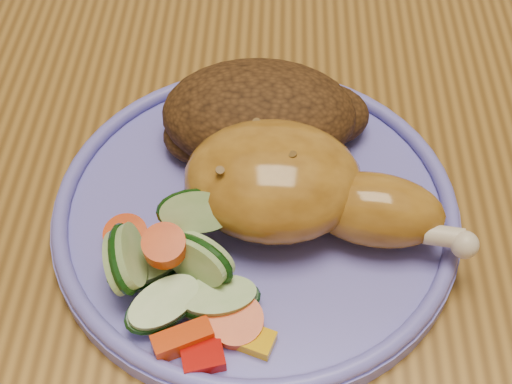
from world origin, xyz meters
TOP-DOWN VIEW (x-y plane):
  - dining_table at (0.00, 0.00)m, footprint 0.90×1.40m
  - plate at (-0.08, -0.14)m, footprint 0.25×0.25m
  - plate_rim at (-0.08, -0.14)m, footprint 0.25×0.25m
  - chicken_leg at (-0.06, -0.15)m, footprint 0.17×0.09m
  - rice_pilaf at (-0.08, -0.08)m, footprint 0.14×0.09m
  - vegetable_pile at (-0.12, -0.20)m, footprint 0.11×0.11m

SIDE VIEW (x-z plane):
  - dining_table at x=0.00m, z-range 0.29..1.04m
  - plate at x=-0.08m, z-range 0.75..0.76m
  - plate_rim at x=-0.08m, z-range 0.76..0.77m
  - vegetable_pile at x=-0.12m, z-range 0.75..0.80m
  - rice_pilaf at x=-0.08m, z-range 0.76..0.81m
  - chicken_leg at x=-0.06m, z-range 0.76..0.82m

